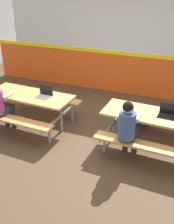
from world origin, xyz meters
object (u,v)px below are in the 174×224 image
at_px(student_further, 128,126).
at_px(laptop_dark, 167,114).
at_px(backpack_dark, 144,116).
at_px(laptop_silver, 45,95).
at_px(picnic_table_left, 30,101).
at_px(picnic_table_right, 153,122).

relative_size(student_further, laptop_dark, 3.65).
bearing_deg(laptop_dark, backpack_dark, 122.14).
xyz_separation_m(laptop_silver, laptop_dark, (2.54, 0.06, 0.00)).
bearing_deg(student_further, picnic_table_left, 168.06).
bearing_deg(laptop_dark, picnic_table_left, -178.53).
relative_size(picnic_table_right, student_further, 1.61).
bearing_deg(laptop_silver, picnic_table_right, 0.76).
relative_size(student_further, laptop_silver, 3.65).
xyz_separation_m(picnic_table_right, laptop_silver, (-2.31, -0.03, 0.21)).
relative_size(picnic_table_right, laptop_dark, 5.88).
height_order(student_further, laptop_dark, student_further).
height_order(picnic_table_left, student_further, student_further).
bearing_deg(student_further, backpack_dark, 88.19).
bearing_deg(laptop_dark, laptop_silver, -178.74).
height_order(picnic_table_left, laptop_dark, laptop_dark).
bearing_deg(laptop_silver, backpack_dark, 25.02).
relative_size(student_further, backpack_dark, 2.74).
distance_m(picnic_table_right, backpack_dark, 1.02).
distance_m(picnic_table_left, picnic_table_right, 2.67).
height_order(picnic_table_left, picnic_table_right, same).
bearing_deg(student_further, laptop_silver, 165.38).
height_order(laptop_silver, backpack_dark, laptop_silver).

